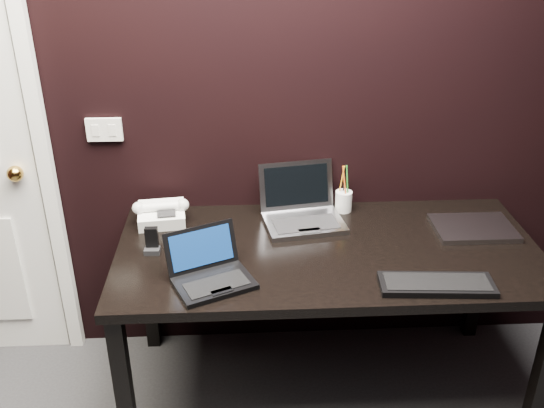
{
  "coord_description": "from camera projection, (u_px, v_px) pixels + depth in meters",
  "views": [
    {
      "loc": [
        -0.04,
        -0.68,
        2.0
      ],
      "look_at": [
        0.07,
        1.35,
        0.97
      ],
      "focal_mm": 40.0,
      "sensor_mm": 36.0,
      "label": 1
    }
  ],
  "objects": [
    {
      "name": "wall_back",
      "position": [
        250.0,
        85.0,
        2.52
      ],
      "size": [
        4.0,
        0.0,
        4.0
      ],
      "primitive_type": "plane",
      "rotation": [
        1.57,
        0.0,
        0.0
      ],
      "color": "black",
      "rests_on": "ground"
    },
    {
      "name": "silver_laptop",
      "position": [
        302.0,
        212.0,
        2.61
      ],
      "size": [
        0.37,
        0.35,
        0.23
      ],
      "color": "gray",
      "rests_on": "desk"
    },
    {
      "name": "ext_keyboard",
      "position": [
        437.0,
        284.0,
        2.18
      ],
      "size": [
        0.42,
        0.17,
        0.03
      ],
      "color": "black",
      "rests_on": "desk"
    },
    {
      "name": "desk_phone",
      "position": [
        162.0,
        214.0,
        2.6
      ],
      "size": [
        0.25,
        0.2,
        0.12
      ],
      "color": "white",
      "rests_on": "desk"
    },
    {
      "name": "pen_cup",
      "position": [
        344.0,
        200.0,
        2.7
      ],
      "size": [
        0.09,
        0.09,
        0.22
      ],
      "color": "white",
      "rests_on": "desk"
    },
    {
      "name": "closed_laptop",
      "position": [
        473.0,
        228.0,
        2.56
      ],
      "size": [
        0.33,
        0.24,
        0.02
      ],
      "color": "#9F9FA5",
      "rests_on": "desk"
    },
    {
      "name": "mobile_phone",
      "position": [
        152.0,
        243.0,
        2.39
      ],
      "size": [
        0.06,
        0.05,
        0.11
      ],
      "color": "black",
      "rests_on": "desk"
    },
    {
      "name": "netbook",
      "position": [
        210.0,
        273.0,
        2.21
      ],
      "size": [
        0.35,
        0.34,
        0.18
      ],
      "color": "black",
      "rests_on": "desk"
    },
    {
      "name": "wall_switch",
      "position": [
        104.0,
        130.0,
        2.56
      ],
      "size": [
        0.15,
        0.02,
        0.1
      ],
      "color": "silver",
      "rests_on": "wall_back"
    },
    {
      "name": "desk",
      "position": [
        328.0,
        264.0,
        2.47
      ],
      "size": [
        1.7,
        0.8,
        0.74
      ],
      "color": "black",
      "rests_on": "ground"
    }
  ]
}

